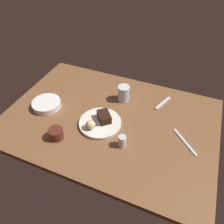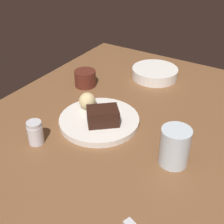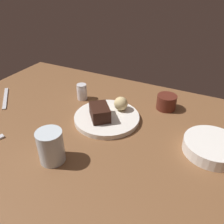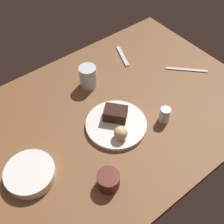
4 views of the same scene
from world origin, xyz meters
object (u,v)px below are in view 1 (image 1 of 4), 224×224
chocolate_cake_slice (104,117)px  side_bowl (47,104)px  dessert_spoon (163,103)px  coffee_cup (56,134)px  dessert_plate (100,123)px  butter_knife (185,142)px  salt_shaker (122,141)px  water_glass (124,93)px  bread_roll (90,125)px

chocolate_cake_slice → side_bowl: size_ratio=0.51×
chocolate_cake_slice → dessert_spoon: (-27.10, -28.61, -3.81)cm
chocolate_cake_slice → coffee_cup: size_ratio=1.15×
dessert_plate → butter_knife: bearing=-173.5°
dessert_plate → salt_shaker: bearing=150.6°
dessert_plate → coffee_cup: 24.53cm
butter_knife → dessert_spoon: bearing=-11.1°
chocolate_cake_slice → coffee_cup: 27.24cm
dessert_plate → butter_knife: size_ratio=1.24×
dessert_plate → side_bowl: (36.18, -0.97, 0.98)cm
side_bowl → chocolate_cake_slice: bearing=-177.9°
salt_shaker → water_glass: bearing=-70.6°
chocolate_cake_slice → bread_roll: bearing=63.3°
salt_shaker → water_glass: size_ratio=0.67×
salt_shaker → water_glass: (12.12, -34.43, 1.69)cm
water_glass → dessert_spoon: (-24.16, -5.85, -4.61)cm
chocolate_cake_slice → salt_shaker: 19.08cm
dessert_plate → chocolate_cake_slice: 4.30cm
water_glass → side_bowl: bearing=30.7°
water_glass → side_bowl: (40.65, 24.14, -3.09)cm
dessert_plate → side_bowl: 36.20cm
salt_shaker → dessert_spoon: 42.15cm
chocolate_cake_slice → bread_roll: size_ratio=1.70×
dessert_spoon → side_bowl: bearing=135.7°
dessert_spoon → butter_knife: size_ratio=0.79×
bread_roll → salt_shaker: (-19.32, 3.21, -1.09)cm
water_glass → side_bowl: 47.37cm
water_glass → bread_roll: bearing=77.0°
dessert_plate → salt_shaker: salt_shaker is taller
dessert_plate → water_glass: size_ratio=2.38×
dessert_plate → water_glass: water_glass is taller
bread_roll → salt_shaker: bearing=170.6°
salt_shaker → side_bowl: (52.77, -10.29, -1.40)cm
coffee_cup → butter_knife: coffee_cup is taller
salt_shaker → butter_knife: salt_shaker is taller
chocolate_cake_slice → side_bowl: 37.80cm
dessert_plate → coffee_cup: size_ratio=3.11×
bread_roll → coffee_cup: (14.37, 11.35, -1.50)cm
dessert_spoon → water_glass: bearing=124.5°
bread_roll → water_glass: bearing=-103.0°
chocolate_cake_slice → salt_shaker: salt_shaker is taller
water_glass → dessert_spoon: bearing=-166.4°
chocolate_cake_slice → salt_shaker: (-15.06, 11.68, -0.89)cm
water_glass → butter_knife: (-41.43, 19.86, -4.71)cm
water_glass → dessert_plate: bearing=79.9°
chocolate_cake_slice → salt_shaker: bearing=142.2°
dessert_plate → bread_roll: (2.74, 6.12, 3.47)cm
dessert_plate → chocolate_cake_slice: (-1.52, -2.35, 3.27)cm
salt_shaker → side_bowl: 53.78cm
coffee_cup → water_glass: bearing=-116.9°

